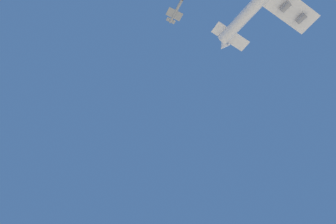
{
  "coord_description": "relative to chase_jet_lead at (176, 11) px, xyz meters",
  "views": [
    {
      "loc": [
        57.55,
        63.99,
        2.58
      ],
      "look_at": [
        1.73,
        40.98,
        65.77
      ],
      "focal_mm": 28.02,
      "sensor_mm": 36.0,
      "label": 1
    }
  ],
  "objects": [
    {
      "name": "chase_jet_lead",
      "position": [
        0.0,
        0.0,
        0.0
      ],
      "size": [
        12.18,
        13.42,
        4.0
      ],
      "rotation": [
        0.0,
        0.0,
        0.86
      ],
      "color": "#999EA3"
    }
  ]
}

